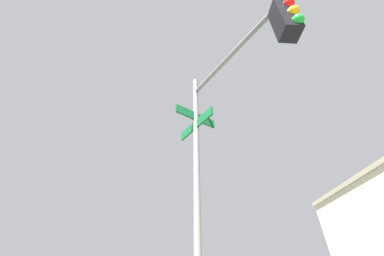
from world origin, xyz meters
name	(u,v)px	position (x,y,z in m)	size (l,w,h in m)	color
traffic_signal_near	(233,111)	(-6.54, -6.36, 4.24)	(2.74, 1.83, 6.00)	slate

